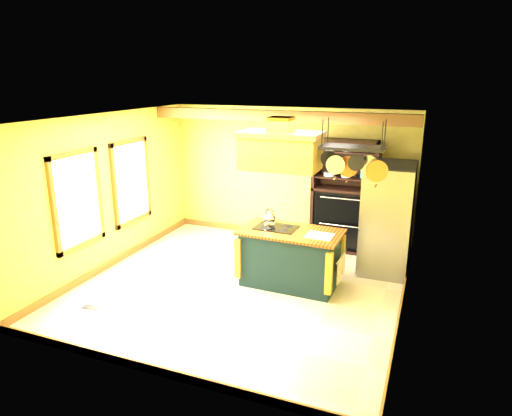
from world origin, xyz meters
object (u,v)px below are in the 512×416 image
Objects in this scene: pot_rack at (353,156)px; hutch at (344,207)px; range_hood at (280,149)px; kitchen_island at (290,257)px; refrigerator at (387,221)px.

pot_rack is 2.38m from hutch.
hutch is at bearing 102.62° from pot_rack.
pot_rack is (1.11, 0.00, -0.05)m from range_hood.
refrigerator reaches higher than kitchen_island.
refrigerator is at bearing 35.98° from range_hood.
refrigerator is 0.87× the size of hutch.
pot_rack is 0.47× the size of hutch.
refrigerator is (1.56, 1.13, -1.31)m from range_hood.
range_hood reaches higher than hutch.
pot_rack is 1.76m from refrigerator.
pot_rack reaches higher than refrigerator.
refrigerator is (0.45, 1.13, -1.27)m from pot_rack.
refrigerator is 1.18m from hutch.
pot_rack reaches higher than kitchen_island.
pot_rack is 0.54× the size of refrigerator.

